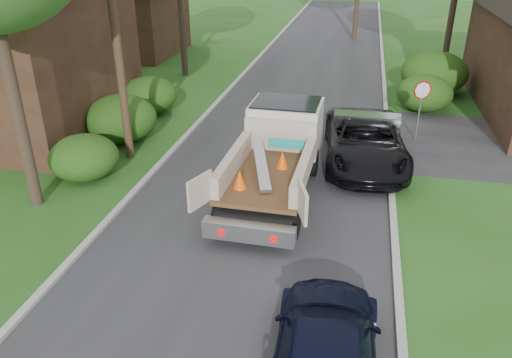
{
  "coord_description": "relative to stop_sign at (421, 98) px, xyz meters",
  "views": [
    {
      "loc": [
        2.76,
        -10.99,
        7.62
      ],
      "look_at": [
        0.07,
        1.73,
        1.2
      ],
      "focal_mm": 35.0,
      "sensor_mm": 36.0,
      "label": 1
    }
  ],
  "objects": [
    {
      "name": "navy_suv",
      "position": [
        -2.6,
        -13.15,
        -1.06
      ],
      "size": [
        2.14,
        4.97,
        1.42
      ],
      "primitive_type": "imported",
      "rotation": [
        0.0,
        0.0,
        3.17
      ],
      "color": "black",
      "rests_on": "ground"
    },
    {
      "name": "curb_left",
      "position": [
        -9.3,
        1.0,
        -1.72
      ],
      "size": [
        0.2,
        90.0,
        0.12
      ],
      "primitive_type": "cube",
      "color": "#9E9E99",
      "rests_on": "ground"
    },
    {
      "name": "stop_sign",
      "position": [
        0.0,
        0.0,
        0.0
      ],
      "size": [
        0.71,
        0.32,
        2.48
      ],
      "color": "slate",
      "rests_on": "ground"
    },
    {
      "name": "hedge_right_a",
      "position": [
        0.6,
        4.0,
        -0.93
      ],
      "size": [
        2.6,
        2.6,
        1.7
      ],
      "primitive_type": "ellipsoid",
      "color": "#18430F",
      "rests_on": "ground"
    },
    {
      "name": "house_left_far",
      "position": [
        -18.7,
        13.0,
        1.27
      ],
      "size": [
        7.56,
        7.56,
        6.0
      ],
      "color": "#341D15",
      "rests_on": "ground"
    },
    {
      "name": "hedge_left_b",
      "position": [
        -11.7,
        -2.5,
        -0.84
      ],
      "size": [
        2.86,
        2.86,
        1.87
      ],
      "primitive_type": "ellipsoid",
      "color": "#18430F",
      "rests_on": "ground"
    },
    {
      "name": "road",
      "position": [
        -5.2,
        1.0,
        -1.77
      ],
      "size": [
        8.0,
        90.0,
        0.02
      ],
      "primitive_type": "cube",
      "color": "#28282B",
      "rests_on": "ground"
    },
    {
      "name": "flatbed_truck",
      "position": [
        -4.83,
        -5.07,
        -0.41
      ],
      "size": [
        3.11,
        6.68,
        2.51
      ],
      "rotation": [
        0.0,
        0.0,
        -0.02
      ],
      "color": "black",
      "rests_on": "ground"
    },
    {
      "name": "hedge_left_c",
      "position": [
        -12.0,
        1.0,
        -0.93
      ],
      "size": [
        2.6,
        2.6,
        1.7
      ],
      "primitive_type": "ellipsoid",
      "color": "#18430F",
      "rests_on": "ground"
    },
    {
      "name": "ground",
      "position": [
        -5.2,
        -9.0,
        -1.78
      ],
      "size": [
        120.0,
        120.0,
        0.0
      ],
      "primitive_type": "plane",
      "color": "#224F16",
      "rests_on": "ground"
    },
    {
      "name": "utility_pole",
      "position": [
        -10.68,
        -4.02,
        3.4
      ],
      "size": [
        2.42,
        1.25,
        10.0
      ],
      "color": "#382619",
      "rests_on": "ground"
    },
    {
      "name": "black_pickup",
      "position": [
        -2.05,
        -2.68,
        -0.94
      ],
      "size": [
        3.31,
        6.28,
        1.68
      ],
      "primitive_type": "imported",
      "rotation": [
        0.0,
        0.0,
        0.09
      ],
      "color": "black",
      "rests_on": "ground"
    },
    {
      "name": "curb_right",
      "position": [
        -1.1,
        1.0,
        -1.72
      ],
      "size": [
        0.2,
        90.0,
        0.12
      ],
      "primitive_type": "cube",
      "color": "#9E9E99",
      "rests_on": "ground"
    },
    {
      "name": "hedge_right_b",
      "position": [
        1.3,
        7.0,
        -0.67
      ],
      "size": [
        3.38,
        3.38,
        2.21
      ],
      "primitive_type": "ellipsoid",
      "color": "#18430F",
      "rests_on": "ground"
    },
    {
      "name": "hedge_left_a",
      "position": [
        -11.4,
        -6.0,
        -1.01
      ],
      "size": [
        2.34,
        2.34,
        1.53
      ],
      "primitive_type": "ellipsoid",
      "color": "#18430F",
      "rests_on": "ground"
    }
  ]
}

